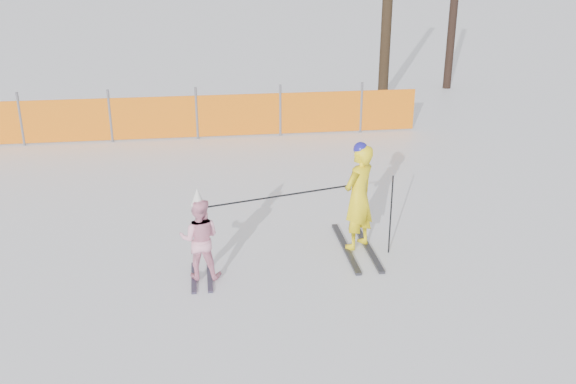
% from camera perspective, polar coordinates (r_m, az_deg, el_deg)
% --- Properties ---
extents(ground, '(120.00, 120.00, 0.00)m').
position_cam_1_polar(ground, '(9.32, 0.42, -6.85)').
color(ground, white).
rests_on(ground, ground).
extents(adult, '(0.70, 1.70, 1.71)m').
position_cam_1_polar(adult, '(9.62, 6.29, -0.49)').
color(adult, black).
rests_on(adult, ground).
extents(child, '(0.63, 0.87, 1.35)m').
position_cam_1_polar(child, '(8.88, -7.86, -4.08)').
color(child, black).
rests_on(child, ground).
extents(ski_poles, '(2.72, 0.58, 1.24)m').
position_cam_1_polar(ski_poles, '(9.23, 3.11, -0.97)').
color(ski_poles, black).
rests_on(ski_poles, ground).
extents(safety_fence, '(15.37, 0.06, 1.25)m').
position_cam_1_polar(safety_fence, '(15.67, -16.91, 6.18)').
color(safety_fence, '#595960').
rests_on(safety_fence, ground).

